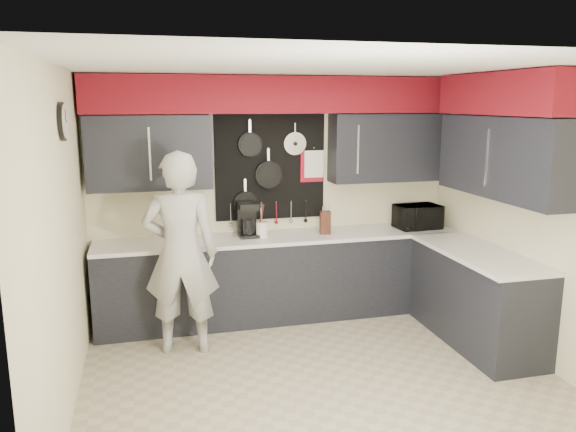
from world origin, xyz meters
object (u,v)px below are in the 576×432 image
object	(u,v)px
knife_block	(325,223)
person	(181,253)
microwave	(417,217)
utensil_crock	(262,230)
coffee_maker	(248,219)

from	to	relation	value
knife_block	person	world-z (taller)	person
knife_block	person	bearing A→B (deg)	-149.39
microwave	knife_block	xyz separation A→B (m)	(-1.09, 0.01, -0.01)
utensil_crock	knife_block	bearing A→B (deg)	-0.67
knife_block	person	size ratio (longest dim) A/B	0.13
coffee_maker	knife_block	bearing A→B (deg)	-7.40
coffee_maker	person	xyz separation A→B (m)	(-0.75, -0.66, -0.16)
microwave	knife_block	distance (m)	1.09
knife_block	person	distance (m)	1.69
knife_block	utensil_crock	xyz separation A→B (m)	(-0.70, 0.01, -0.04)
microwave	coffee_maker	size ratio (longest dim) A/B	1.32
utensil_crock	person	xyz separation A→B (m)	(-0.88, -0.57, -0.05)
knife_block	utensil_crock	size ratio (longest dim) A/B	1.50
person	coffee_maker	bearing A→B (deg)	-129.15
microwave	coffee_maker	bearing A→B (deg)	173.05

